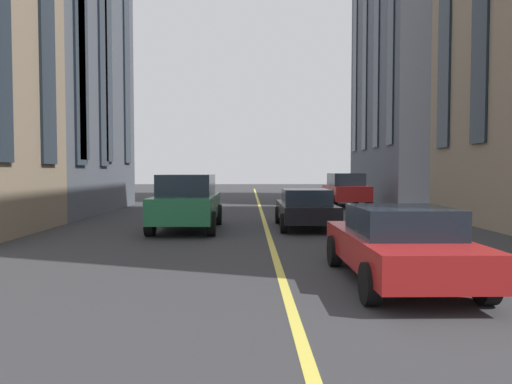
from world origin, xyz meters
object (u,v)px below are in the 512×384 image
object	(u,v)px
car_red_mid	(346,189)
car_black_trailing	(306,208)
car_green_near	(187,201)
car_red_oncoming	(398,244)

from	to	relation	value
car_red_mid	car_black_trailing	bearing A→B (deg)	161.05
car_green_near	car_black_trailing	bearing A→B (deg)	-83.11
car_red_mid	car_red_oncoming	xyz separation A→B (m)	(-18.42, 2.85, -0.27)
car_green_near	car_red_oncoming	bearing A→B (deg)	-148.20
car_red_mid	car_green_near	world-z (taller)	same
car_red_oncoming	car_red_mid	bearing A→B (deg)	-8.80
car_green_near	car_red_oncoming	xyz separation A→B (m)	(-7.67, -4.76, -0.27)
car_red_mid	car_black_trailing	size ratio (longest dim) A/B	1.07
car_black_trailing	car_green_near	world-z (taller)	car_green_near
car_black_trailing	car_green_near	xyz separation A→B (m)	(-0.49, 4.08, 0.27)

